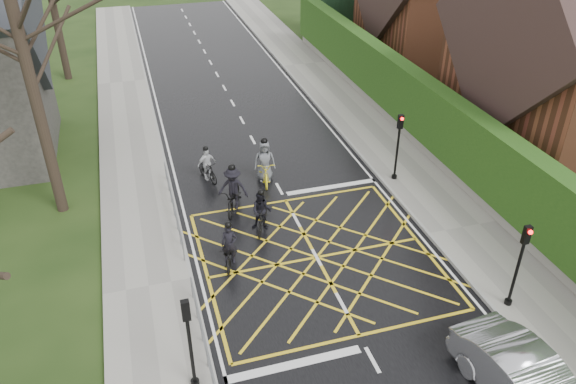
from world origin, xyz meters
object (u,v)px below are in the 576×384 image
cyclist_back (262,215)px  cyclist_mid (233,193)px  cyclist_front (207,168)px  cyclist_lead (265,166)px  cyclist_rear (230,250)px

cyclist_back → cyclist_mid: size_ratio=0.82×
cyclist_mid → cyclist_front: size_ratio=1.32×
cyclist_front → cyclist_lead: bearing=-37.7°
cyclist_front → cyclist_lead: (2.44, -0.82, 0.12)m
cyclist_rear → cyclist_mid: cyclist_mid is taller
cyclist_lead → cyclist_front: bearing=171.4°
cyclist_back → cyclist_lead: bearing=97.7°
cyclist_rear → cyclist_lead: cyclist_lead is taller
cyclist_rear → cyclist_mid: size_ratio=0.84×
cyclist_front → cyclist_lead: cyclist_lead is taller
cyclist_rear → cyclist_mid: 3.55m
cyclist_back → cyclist_mid: bearing=137.4°
cyclist_rear → cyclist_lead: bearing=80.0°
cyclist_back → cyclist_rear: bearing=-109.3°
cyclist_mid → cyclist_front: bearing=126.1°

